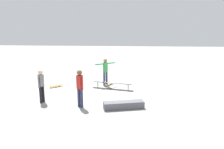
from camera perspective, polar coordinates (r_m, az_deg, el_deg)
ground_plane at (r=11.61m, az=-0.13°, el=-5.13°), size 60.00×60.00×0.00m
grind_rail at (r=12.31m, az=0.18°, el=-3.24°), size 2.46×0.81×0.41m
skate_ledge at (r=9.51m, az=3.16°, el=-8.21°), size 1.86×0.86×0.32m
skater_main at (r=12.90m, az=-1.81°, el=1.19°), size 1.14×0.88×1.70m
skateboard_main at (r=13.19m, az=-0.87°, el=-2.62°), size 0.56×0.80×0.09m
bystander_grey_shirt at (r=10.54m, az=-18.56°, el=-2.53°), size 0.25×0.36×1.60m
bystander_red_shirt at (r=9.51m, az=-8.67°, el=-3.18°), size 0.37×0.29×1.72m
loose_skateboard_orange at (r=13.25m, az=-14.88°, el=-2.98°), size 0.72×0.69×0.09m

